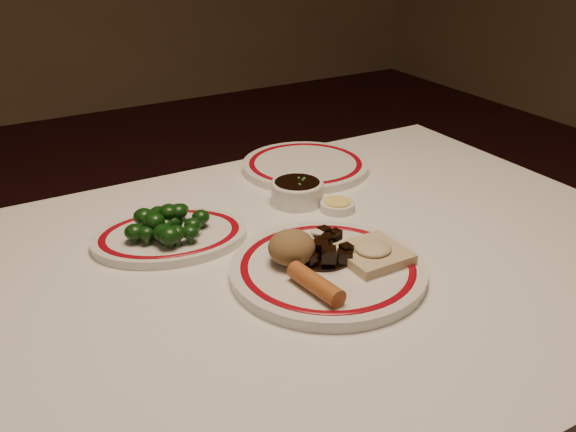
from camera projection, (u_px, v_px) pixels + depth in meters
The scene contains 12 objects.
dining_table at pixel (311, 307), 1.06m from camera, with size 1.20×0.90×0.75m.
main_plate at pixel (328, 270), 0.97m from camera, with size 0.39×0.39×0.02m.
rice_mound at pixel (292, 247), 0.96m from camera, with size 0.07×0.07×0.05m, color brown.
spring_roll at pixel (316, 284), 0.89m from camera, with size 0.03×0.03×0.10m, color #AF602B.
fried_wonton at pixel (372, 253), 0.98m from camera, with size 0.10×0.10×0.03m.
stirfry_heap at pixel (322, 249), 0.99m from camera, with size 0.10×0.10×0.03m.
broccoli_plate at pixel (170, 236), 1.07m from camera, with size 0.29×0.27×0.02m.
broccoli_pile at pixel (165, 222), 1.05m from camera, with size 0.15×0.11×0.05m.
soy_bowl at pixel (297, 192), 1.20m from camera, with size 0.10×0.10×0.04m.
sweet_sour_dish at pixel (288, 186), 1.26m from camera, with size 0.06×0.06×0.02m.
mustard_dish at pixel (337, 206), 1.18m from camera, with size 0.06×0.06×0.02m.
far_plate at pixel (305, 166), 1.36m from camera, with size 0.35×0.35×0.02m.
Camera 1 is at (-0.48, -0.75, 1.26)m, focal length 40.00 mm.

